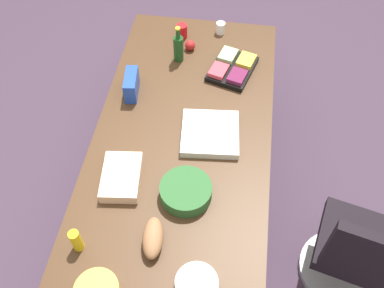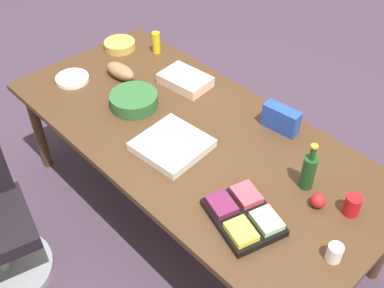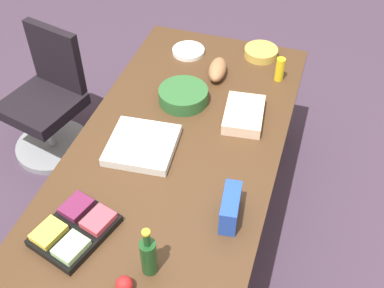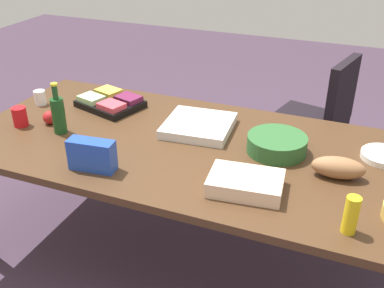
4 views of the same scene
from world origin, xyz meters
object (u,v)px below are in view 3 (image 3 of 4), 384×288
(office_chair, at_px, (49,108))
(sheet_cake, at_px, (244,115))
(chip_bowl, at_px, (261,52))
(salad_bowl, at_px, (183,96))
(fruit_platter, at_px, (75,229))
(apple_red, at_px, (124,285))
(mustard_bottle, at_px, (280,69))
(conference_table, at_px, (174,160))
(paper_plate_stack, at_px, (188,51))
(chip_bag_blue, at_px, (230,208))
(bread_loaf, at_px, (217,70))
(pizza_box, at_px, (142,145))
(wine_bottle, at_px, (149,256))

(office_chair, xyz_separation_m, sheet_cake, (-0.11, -1.44, 0.41))
(chip_bowl, bearing_deg, salad_bowl, 150.43)
(fruit_platter, bearing_deg, apple_red, -120.08)
(mustard_bottle, bearing_deg, salad_bowl, 127.42)
(conference_table, bearing_deg, sheet_cake, -38.12)
(office_chair, relative_size, paper_plate_stack, 4.29)
(sheet_cake, bearing_deg, office_chair, 85.47)
(office_chair, bearing_deg, chip_bag_blue, -118.32)
(office_chair, relative_size, bread_loaf, 3.93)
(apple_red, relative_size, salad_bowl, 0.25)
(conference_table, bearing_deg, office_chair, 66.43)
(pizza_box, bearing_deg, chip_bowl, -27.13)
(office_chair, relative_size, fruit_platter, 2.22)
(salad_bowl, distance_m, sheet_cake, 0.39)
(wine_bottle, bearing_deg, conference_table, 10.87)
(chip_bag_blue, bearing_deg, apple_red, 146.62)
(mustard_bottle, bearing_deg, conference_table, 152.70)
(sheet_cake, bearing_deg, fruit_platter, 151.09)
(office_chair, xyz_separation_m, pizza_box, (-0.52, -0.96, 0.40))
(apple_red, relative_size, pizza_box, 0.21)
(mustard_bottle, bearing_deg, bread_loaf, 102.16)
(office_chair, height_order, apple_red, office_chair)
(conference_table, relative_size, chip_bowl, 10.69)
(office_chair, height_order, mustard_bottle, office_chair)
(conference_table, distance_m, bread_loaf, 0.75)
(office_chair, distance_m, sheet_cake, 1.50)
(fruit_platter, distance_m, apple_red, 0.39)
(pizza_box, relative_size, chip_bag_blue, 1.64)
(wine_bottle, distance_m, fruit_platter, 0.41)
(mustard_bottle, bearing_deg, fruit_platter, 154.77)
(wine_bottle, xyz_separation_m, apple_red, (-0.12, 0.07, -0.07))
(conference_table, distance_m, chip_bag_blue, 0.54)
(paper_plate_stack, height_order, apple_red, apple_red)
(fruit_platter, relative_size, pizza_box, 1.18)
(paper_plate_stack, height_order, sheet_cake, sheet_cake)
(conference_table, distance_m, pizza_box, 0.20)
(chip_bowl, xyz_separation_m, fruit_platter, (-1.69, 0.53, 0.00))
(paper_plate_stack, height_order, wine_bottle, wine_bottle)
(wine_bottle, height_order, apple_red, wine_bottle)
(apple_red, bearing_deg, fruit_platter, 59.92)
(chip_bowl, height_order, chip_bag_blue, chip_bag_blue)
(apple_red, bearing_deg, conference_table, 4.78)
(conference_table, bearing_deg, chip_bowl, -14.04)
(conference_table, height_order, fruit_platter, fruit_platter)
(conference_table, relative_size, bread_loaf, 10.03)
(bread_loaf, distance_m, paper_plate_stack, 0.33)
(fruit_platter, bearing_deg, paper_plate_stack, -1.66)
(chip_bowl, height_order, paper_plate_stack, chip_bowl)
(bread_loaf, xyz_separation_m, wine_bottle, (-1.45, -0.10, 0.06))
(office_chair, bearing_deg, pizza_box, -118.31)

